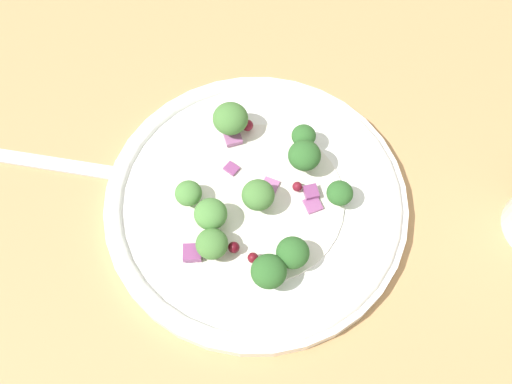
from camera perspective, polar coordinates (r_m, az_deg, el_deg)
ground_plane at (r=50.97cm, az=1.01°, el=-3.22°), size 180.00×180.00×2.00cm
plate at (r=49.82cm, az=-0.00°, el=-0.94°), size 24.40×24.40×1.70cm
dressing_pool at (r=49.43cm, az=-0.00°, el=-0.72°), size 14.15×14.15×0.20cm
broccoli_floret_0 at (r=48.51cm, az=-6.25°, el=-0.14°), size 2.14×2.14×2.16cm
broccoli_floret_1 at (r=50.61cm, az=4.41°, el=5.17°), size 2.00×2.00×2.03cm
broccoli_floret_2 at (r=47.18cm, az=-4.20°, el=-2.07°), size 2.56×2.56×2.60cm
broccoli_floret_3 at (r=46.44cm, az=-4.09°, el=-4.83°), size 2.45×2.45×2.49cm
broccoli_floret_4 at (r=46.01cm, az=3.40°, el=-5.64°), size 2.50×2.50×2.54cm
broccoli_floret_5 at (r=45.34cm, az=1.18°, el=-7.36°), size 2.66×2.66×2.70cm
broccoli_floret_6 at (r=48.56cm, az=7.73°, el=-0.13°), size 2.10×2.10×2.12cm
broccoli_floret_7 at (r=47.57cm, az=0.20°, el=-0.31°), size 2.58×2.58×2.61cm
broccoli_floret_8 at (r=49.11cm, az=4.49°, el=3.34°), size 2.63×2.63×2.66cm
broccoli_floret_9 at (r=50.82cm, az=-2.37°, el=6.74°), size 2.92×2.92×2.96cm
cranberry_0 at (r=51.89cm, az=-0.80°, el=6.16°), size 0.97×0.97×0.97cm
cranberry_1 at (r=46.88cm, az=-2.06°, el=-5.13°), size 0.89×0.89×0.89cm
cranberry_2 at (r=49.43cm, az=3.83°, el=0.50°), size 0.80×0.80×0.80cm
cranberry_3 at (r=47.01cm, az=-3.64°, el=-5.17°), size 0.92×0.92×0.92cm
cranberry_4 at (r=46.57cm, az=-0.28°, el=-6.09°), size 0.83×0.83×0.83cm
onion_bit_0 at (r=47.41cm, az=-5.91°, el=-5.60°), size 1.54×1.50×0.59cm
onion_bit_1 at (r=51.67cm, az=-2.14°, el=5.00°), size 1.75×1.70×0.42cm
onion_bit_2 at (r=50.49cm, az=-2.27°, el=2.17°), size 1.39×1.35×0.31cm
onion_bit_3 at (r=49.42cm, az=5.10°, el=-0.03°), size 1.40×1.45×0.57cm
onion_bit_4 at (r=49.24cm, az=5.26°, el=-1.23°), size 1.69×1.70×0.42cm
onion_bit_5 at (r=49.85cm, az=0.88°, el=0.60°), size 1.58×1.54×0.36cm
fork at (r=54.66cm, az=-17.61°, el=2.44°), size 18.68×3.26×0.50cm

